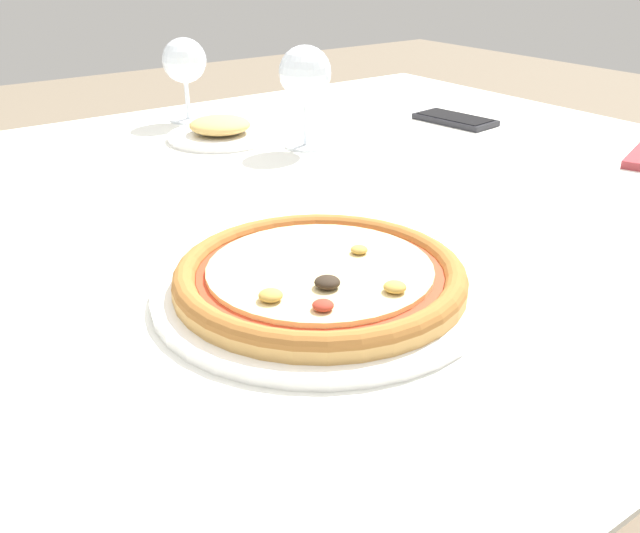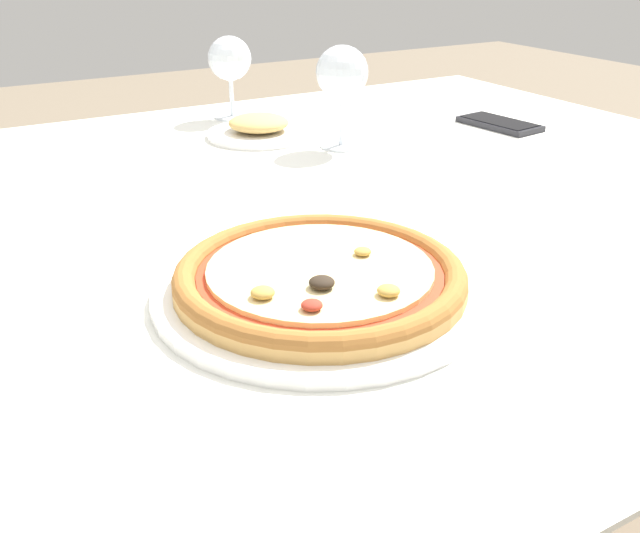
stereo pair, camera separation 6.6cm
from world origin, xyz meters
name	(u,v)px [view 2 (the right image)]	position (x,y,z in m)	size (l,w,h in m)	color
dining_table	(336,244)	(0.00, 0.00, 0.65)	(1.38, 1.16, 0.73)	brown
pizza_plate	(320,279)	(-0.16, -0.24, 0.74)	(0.32, 0.32, 0.04)	white
wine_glass_far_left	(342,75)	(0.12, 0.18, 0.84)	(0.08, 0.08, 0.16)	silver
wine_glass_far_right	(230,61)	(0.05, 0.45, 0.83)	(0.08, 0.08, 0.15)	silver
cell_phone	(499,124)	(0.43, 0.16, 0.73)	(0.09, 0.15, 0.01)	#232328
side_plate	(259,129)	(0.03, 0.31, 0.74)	(0.17, 0.17, 0.04)	white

